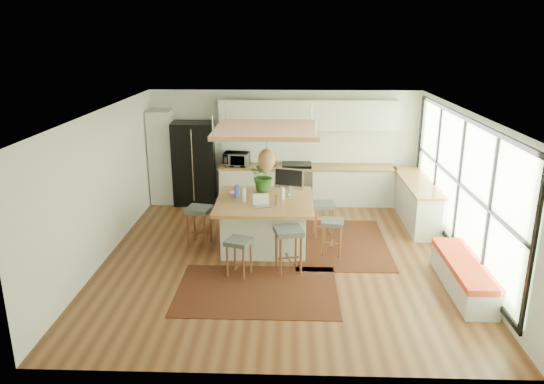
{
  "coord_description": "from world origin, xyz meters",
  "views": [
    {
      "loc": [
        0.13,
        -8.86,
        4.0
      ],
      "look_at": [
        -0.2,
        0.5,
        1.1
      ],
      "focal_mm": 34.04,
      "sensor_mm": 36.0,
      "label": 1
    }
  ],
  "objects_px": {
    "stool_near_left": "(239,257)",
    "laptop": "(262,200)",
    "fridge": "(194,165)",
    "stool_near_right": "(288,252)",
    "stool_left_side": "(199,227)",
    "stool_right_back": "(323,220)",
    "stool_right_front": "(332,237)",
    "microwave": "(237,158)",
    "island_plant": "(264,179)",
    "monitor": "(289,183)",
    "island": "(265,223)"
  },
  "relations": [
    {
      "from": "island",
      "to": "monitor",
      "type": "bearing_deg",
      "value": 33.04
    },
    {
      "from": "stool_right_front",
      "to": "microwave",
      "type": "distance_m",
      "value": 3.78
    },
    {
      "from": "monitor",
      "to": "island_plant",
      "type": "distance_m",
      "value": 0.59
    },
    {
      "from": "monitor",
      "to": "fridge",
      "type": "bearing_deg",
      "value": 151.6
    },
    {
      "from": "fridge",
      "to": "island",
      "type": "bearing_deg",
      "value": -59.95
    },
    {
      "from": "laptop",
      "to": "monitor",
      "type": "bearing_deg",
      "value": 40.91
    },
    {
      "from": "island_plant",
      "to": "island",
      "type": "bearing_deg",
      "value": -85.45
    },
    {
      "from": "fridge",
      "to": "stool_right_back",
      "type": "distance_m",
      "value": 3.75
    },
    {
      "from": "stool_left_side",
      "to": "stool_right_back",
      "type": "bearing_deg",
      "value": 11.19
    },
    {
      "from": "stool_right_back",
      "to": "stool_left_side",
      "type": "bearing_deg",
      "value": -168.81
    },
    {
      "from": "stool_near_left",
      "to": "stool_right_front",
      "type": "height_order",
      "value": "stool_right_front"
    },
    {
      "from": "fridge",
      "to": "stool_near_left",
      "type": "height_order",
      "value": "fridge"
    },
    {
      "from": "stool_left_side",
      "to": "island_plant",
      "type": "xyz_separation_m",
      "value": [
        1.23,
        0.63,
        0.83
      ]
    },
    {
      "from": "stool_near_right",
      "to": "stool_left_side",
      "type": "height_order",
      "value": "stool_near_right"
    },
    {
      "from": "microwave",
      "to": "stool_left_side",
      "type": "bearing_deg",
      "value": -93.15
    },
    {
      "from": "stool_right_front",
      "to": "laptop",
      "type": "relative_size",
      "value": 2.11
    },
    {
      "from": "island_plant",
      "to": "laptop",
      "type": "bearing_deg",
      "value": -88.98
    },
    {
      "from": "island",
      "to": "monitor",
      "type": "height_order",
      "value": "monitor"
    },
    {
      "from": "stool_near_left",
      "to": "stool_right_back",
      "type": "bearing_deg",
      "value": 50.06
    },
    {
      "from": "island",
      "to": "stool_near_right",
      "type": "bearing_deg",
      "value": -67.93
    },
    {
      "from": "monitor",
      "to": "laptop",
      "type": "bearing_deg",
      "value": -108.29
    },
    {
      "from": "stool_near_right",
      "to": "island_plant",
      "type": "height_order",
      "value": "island_plant"
    },
    {
      "from": "stool_left_side",
      "to": "island_plant",
      "type": "height_order",
      "value": "island_plant"
    },
    {
      "from": "fridge",
      "to": "microwave",
      "type": "bearing_deg",
      "value": -3.99
    },
    {
      "from": "fridge",
      "to": "island",
      "type": "relative_size",
      "value": 1.07
    },
    {
      "from": "stool_left_side",
      "to": "laptop",
      "type": "distance_m",
      "value": 1.48
    },
    {
      "from": "monitor",
      "to": "microwave",
      "type": "height_order",
      "value": "monitor"
    },
    {
      "from": "stool_near_left",
      "to": "laptop",
      "type": "height_order",
      "value": "laptop"
    },
    {
      "from": "stool_near_right",
      "to": "stool_left_side",
      "type": "distance_m",
      "value": 2.08
    },
    {
      "from": "laptop",
      "to": "microwave",
      "type": "distance_m",
      "value": 3.14
    },
    {
      "from": "monitor",
      "to": "island_plant",
      "type": "height_order",
      "value": "monitor"
    },
    {
      "from": "fridge",
      "to": "stool_right_back",
      "type": "bearing_deg",
      "value": -40.77
    },
    {
      "from": "stool_right_front",
      "to": "stool_right_back",
      "type": "xyz_separation_m",
      "value": [
        -0.11,
        0.87,
        0.0
      ]
    },
    {
      "from": "island",
      "to": "island_plant",
      "type": "xyz_separation_m",
      "value": [
        -0.05,
        0.61,
        0.72
      ]
    },
    {
      "from": "fridge",
      "to": "microwave",
      "type": "xyz_separation_m",
      "value": [
        1.03,
        0.02,
        0.2
      ]
    },
    {
      "from": "stool_near_right",
      "to": "stool_right_front",
      "type": "relative_size",
      "value": 1.16
    },
    {
      "from": "monitor",
      "to": "island_plant",
      "type": "relative_size",
      "value": 0.93
    },
    {
      "from": "laptop",
      "to": "island_plant",
      "type": "distance_m",
      "value": 1.01
    },
    {
      "from": "stool_left_side",
      "to": "microwave",
      "type": "distance_m",
      "value": 2.82
    },
    {
      "from": "island",
      "to": "microwave",
      "type": "relative_size",
      "value": 3.11
    },
    {
      "from": "stool_near_right",
      "to": "island",
      "type": "bearing_deg",
      "value": 112.07
    },
    {
      "from": "stool_right_back",
      "to": "stool_left_side",
      "type": "height_order",
      "value": "stool_left_side"
    },
    {
      "from": "microwave",
      "to": "stool_near_left",
      "type": "bearing_deg",
      "value": -76.91
    },
    {
      "from": "stool_left_side",
      "to": "microwave",
      "type": "bearing_deg",
      "value": 79.9
    },
    {
      "from": "stool_right_back",
      "to": "microwave",
      "type": "bearing_deg",
      "value": 131.99
    },
    {
      "from": "island",
      "to": "stool_near_left",
      "type": "xyz_separation_m",
      "value": [
        -0.37,
        -1.37,
        -0.11
      ]
    },
    {
      "from": "island",
      "to": "stool_near_right",
      "type": "relative_size",
      "value": 2.34
    },
    {
      "from": "stool_left_side",
      "to": "stool_near_left",
      "type": "bearing_deg",
      "value": -56.09
    },
    {
      "from": "stool_near_left",
      "to": "microwave",
      "type": "xyz_separation_m",
      "value": [
        -0.43,
        4.02,
        0.77
      ]
    },
    {
      "from": "stool_left_side",
      "to": "island_plant",
      "type": "distance_m",
      "value": 1.61
    }
  ]
}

